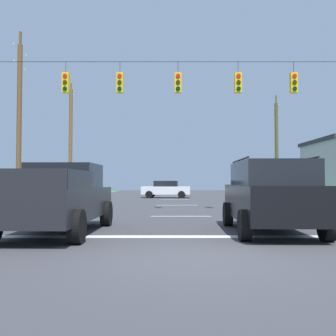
{
  "coord_description": "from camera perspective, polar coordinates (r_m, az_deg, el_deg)",
  "views": [
    {
      "loc": [
        -0.53,
        -7.38,
        1.42
      ],
      "look_at": [
        -0.57,
        13.87,
        2.18
      ],
      "focal_mm": 41.58,
      "sensor_mm": 36.0,
      "label": 1
    }
  ],
  "objects": [
    {
      "name": "ground_plane",
      "position": [
        7.54,
        4.26,
        -12.9
      ],
      "size": [
        120.0,
        120.0,
        0.0
      ],
      "primitive_type": "plane",
      "color": "#3D3D42"
    },
    {
      "name": "stop_bar_stripe",
      "position": [
        10.23,
        3.13,
        -10.0
      ],
      "size": [
        15.26,
        0.45,
        0.01
      ],
      "primitive_type": "cube",
      "color": "white",
      "rests_on": "ground"
    },
    {
      "name": "lane_dash_0",
      "position": [
        16.19,
        1.99,
        -7.07
      ],
      "size": [
        2.5,
        0.15,
        0.01
      ],
      "primitive_type": "cube",
      "rotation": [
        0.0,
        0.0,
        1.57
      ],
      "color": "white",
      "rests_on": "ground"
    },
    {
      "name": "lane_dash_1",
      "position": [
        23.81,
        1.38,
        -5.47
      ],
      "size": [
        2.5,
        0.15,
        0.01
      ],
      "primitive_type": "cube",
      "rotation": [
        0.0,
        0.0,
        1.57
      ],
      "color": "white",
      "rests_on": "ground"
    },
    {
      "name": "lane_dash_2",
      "position": [
        31.93,
        1.05,
        -4.6
      ],
      "size": [
        2.5,
        0.15,
        0.01
      ],
      "primitive_type": "cube",
      "rotation": [
        0.0,
        0.0,
        1.57
      ],
      "color": "white",
      "rests_on": "ground"
    },
    {
      "name": "lane_dash_3",
      "position": [
        38.34,
        0.89,
        -4.18
      ],
      "size": [
        2.5,
        0.15,
        0.01
      ],
      "primitive_type": "cube",
      "rotation": [
        0.0,
        0.0,
        1.57
      ],
      "color": "white",
      "rests_on": "ground"
    },
    {
      "name": "overhead_signal_span",
      "position": [
        18.32,
        1.56,
        7.11
      ],
      "size": [
        18.08,
        0.31,
        7.65
      ],
      "color": "brown",
      "rests_on": "ground"
    },
    {
      "name": "pickup_truck",
      "position": [
        11.28,
        -15.56,
        -4.28
      ],
      "size": [
        2.39,
        5.45,
        1.95
      ],
      "color": "black",
      "rests_on": "ground"
    },
    {
      "name": "suv_black",
      "position": [
        11.28,
        14.81,
        -3.81
      ],
      "size": [
        2.33,
        4.86,
        2.05
      ],
      "color": "black",
      "rests_on": "ground"
    },
    {
      "name": "distant_car_crossing_white",
      "position": [
        34.81,
        -0.18,
        -3.1
      ],
      "size": [
        4.44,
        2.32,
        1.52
      ],
      "color": "silver",
      "rests_on": "ground"
    },
    {
      "name": "utility_pole_far_right",
      "position": [
        37.08,
        15.72,
        2.87
      ],
      "size": [
        0.32,
        1.91,
        9.41
      ],
      "color": "brown",
      "rests_on": "ground"
    },
    {
      "name": "utility_pole_mid_left",
      "position": [
        23.84,
        -20.9,
        6.63
      ],
      "size": [
        0.28,
        1.96,
        10.05
      ],
      "color": "brown",
      "rests_on": "ground"
    },
    {
      "name": "utility_pole_far_left",
      "position": [
        35.76,
        -14.01,
        3.7
      ],
      "size": [
        0.32,
        1.65,
        10.27
      ],
      "color": "brown",
      "rests_on": "ground"
    }
  ]
}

